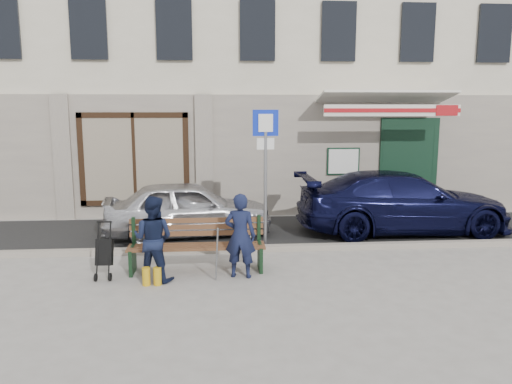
{
  "coord_description": "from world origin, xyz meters",
  "views": [
    {
      "loc": [
        -1.11,
        -8.18,
        2.85
      ],
      "look_at": [
        -0.31,
        1.6,
        1.2
      ],
      "focal_mm": 35.0,
      "sensor_mm": 36.0,
      "label": 1
    }
  ],
  "objects": [
    {
      "name": "asphalt_lane",
      "position": [
        0.0,
        3.1,
        0.01
      ],
      "size": [
        60.0,
        3.2,
        0.01
      ],
      "primitive_type": "cube",
      "color": "#282828",
      "rests_on": "ground"
    },
    {
      "name": "parking_sign",
      "position": [
        -0.1,
        1.85,
        1.91
      ],
      "size": [
        0.52,
        0.09,
        2.82
      ],
      "rotation": [
        0.0,
        0.0,
        0.08
      ],
      "color": "gray",
      "rests_on": "ground"
    },
    {
      "name": "building",
      "position": [
        0.01,
        8.45,
        4.97
      ],
      "size": [
        20.0,
        8.27,
        10.0
      ],
      "color": "beige",
      "rests_on": "ground"
    },
    {
      "name": "bench",
      "position": [
        -1.51,
        0.37,
        0.46
      ],
      "size": [
        2.4,
        1.17,
        0.98
      ],
      "color": "brown",
      "rests_on": "ground"
    },
    {
      "name": "car_navy",
      "position": [
        3.2,
        2.85,
        0.71
      ],
      "size": [
        4.88,
        2.01,
        1.41
      ],
      "primitive_type": "imported",
      "rotation": [
        0.0,
        0.0,
        1.58
      ],
      "color": "black",
      "rests_on": "ground"
    },
    {
      "name": "curb",
      "position": [
        0.0,
        1.5,
        0.06
      ],
      "size": [
        60.0,
        0.18,
        0.12
      ],
      "primitive_type": "cube",
      "color": "#9E9384",
      "rests_on": "ground"
    },
    {
      "name": "woman",
      "position": [
        -2.16,
        -0.05,
        0.72
      ],
      "size": [
        0.84,
        0.74,
        1.44
      ],
      "primitive_type": "imported",
      "rotation": [
        0.0,
        0.0,
        2.81
      ],
      "color": "#131A35",
      "rests_on": "ground"
    },
    {
      "name": "car_silver",
      "position": [
        -1.74,
        2.86,
        0.64
      ],
      "size": [
        3.89,
        1.96,
        1.27
      ],
      "primitive_type": "imported",
      "rotation": [
        0.0,
        0.0,
        1.7
      ],
      "color": "silver",
      "rests_on": "ground"
    },
    {
      "name": "man",
      "position": [
        -0.71,
        -0.0,
        0.73
      ],
      "size": [
        0.59,
        0.46,
        1.45
      ],
      "primitive_type": "imported",
      "rotation": [
        0.0,
        0.0,
        2.91
      ],
      "color": "#141A38",
      "rests_on": "ground"
    },
    {
      "name": "ground",
      "position": [
        0.0,
        0.0,
        0.0
      ],
      "size": [
        80.0,
        80.0,
        0.0
      ],
      "primitive_type": "plane",
      "color": "#9E9991",
      "rests_on": "ground"
    },
    {
      "name": "stroller",
      "position": [
        -3.01,
        0.15,
        0.42
      ],
      "size": [
        0.29,
        0.41,
        0.96
      ],
      "rotation": [
        0.0,
        0.0,
        -0.07
      ],
      "color": "black",
      "rests_on": "ground"
    }
  ]
}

